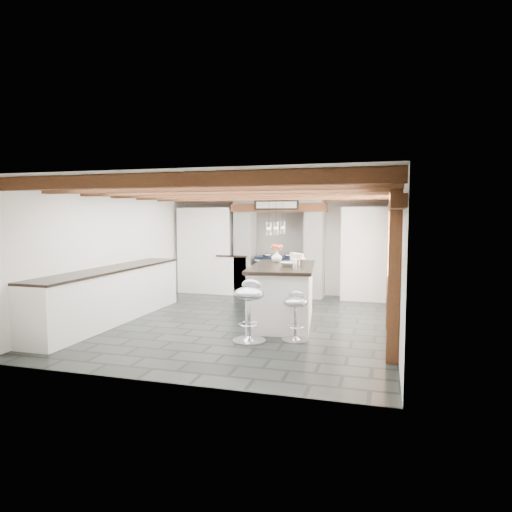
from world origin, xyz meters
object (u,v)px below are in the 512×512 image
(range_cooker, at_px, (279,275))
(bar_stool_near, at_px, (296,310))
(kitchen_island, at_px, (283,293))
(bar_stool_far, at_px, (250,304))

(range_cooker, relative_size, bar_stool_near, 1.37)
(kitchen_island, bearing_deg, bar_stool_near, -75.37)
(bar_stool_near, xyz_separation_m, bar_stool_far, (-0.62, -0.24, 0.10))
(range_cooker, bearing_deg, kitchen_island, -75.78)
(kitchen_island, bearing_deg, range_cooker, 97.04)
(range_cooker, distance_m, bar_stool_near, 3.79)
(kitchen_island, distance_m, bar_stool_far, 1.33)
(range_cooker, bearing_deg, bar_stool_near, -73.45)
(bar_stool_far, bearing_deg, range_cooker, 109.89)
(bar_stool_near, relative_size, bar_stool_far, 0.81)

